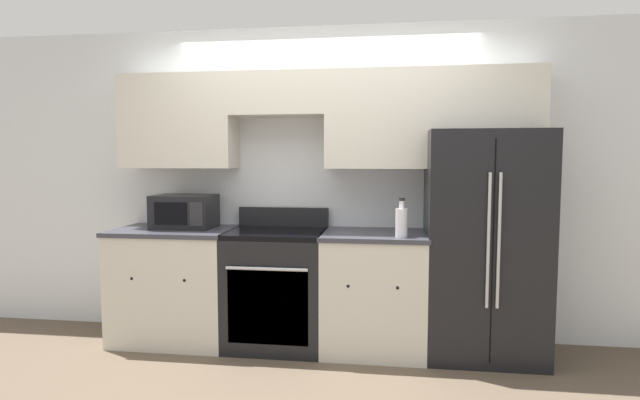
{
  "coord_description": "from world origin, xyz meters",
  "views": [
    {
      "loc": [
        0.53,
        -3.54,
        1.5
      ],
      "look_at": [
        0.0,
        0.31,
        1.18
      ],
      "focal_mm": 28.0,
      "sensor_mm": 36.0,
      "label": 1
    }
  ],
  "objects_px": {
    "refrigerator": "(483,244)",
    "microwave": "(185,211)",
    "oven_range": "(277,287)",
    "bottle": "(402,222)"
  },
  "relations": [
    {
      "from": "oven_range",
      "to": "bottle",
      "type": "xyz_separation_m",
      "value": [
        0.98,
        -0.19,
        0.58
      ]
    },
    {
      "from": "oven_range",
      "to": "refrigerator",
      "type": "distance_m",
      "value": 1.65
    },
    {
      "from": "refrigerator",
      "to": "microwave",
      "type": "distance_m",
      "value": 2.4
    },
    {
      "from": "oven_range",
      "to": "refrigerator",
      "type": "bearing_deg",
      "value": 1.21
    },
    {
      "from": "refrigerator",
      "to": "microwave",
      "type": "relative_size",
      "value": 3.5
    },
    {
      "from": "oven_range",
      "to": "refrigerator",
      "type": "relative_size",
      "value": 0.64
    },
    {
      "from": "refrigerator",
      "to": "microwave",
      "type": "xyz_separation_m",
      "value": [
        -2.4,
        0.03,
        0.21
      ]
    },
    {
      "from": "refrigerator",
      "to": "microwave",
      "type": "bearing_deg",
      "value": 179.24
    },
    {
      "from": "refrigerator",
      "to": "microwave",
      "type": "height_order",
      "value": "refrigerator"
    },
    {
      "from": "oven_range",
      "to": "refrigerator",
      "type": "height_order",
      "value": "refrigerator"
    }
  ]
}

